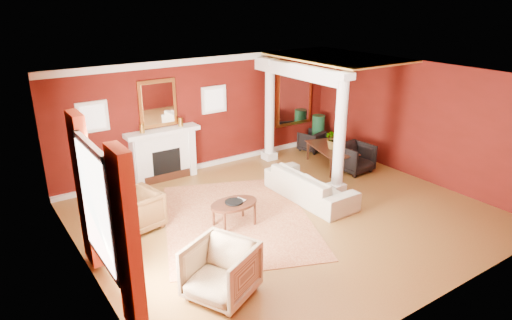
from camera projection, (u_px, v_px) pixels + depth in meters
ground at (287, 215)px, 9.61m from camera, size 8.00×8.00×0.00m
room_shell at (290, 123)px, 8.91m from camera, size 8.04×7.04×2.92m
fireplace at (164, 154)px, 11.27m from camera, size 1.85×0.42×1.29m
overmantel_mirror at (158, 104)px, 10.94m from camera, size 0.95×0.07×1.15m
flank_window_left at (93, 117)px, 10.16m from camera, size 0.70×0.07×0.70m
flank_window_right at (214, 99)px, 11.80m from camera, size 0.70×0.07×0.70m
left_window at (103, 213)px, 6.59m from camera, size 0.21×2.55×2.60m
column_front at (340, 134)px, 10.24m from camera, size 0.36×0.36×2.80m
column_back at (270, 109)px, 12.34m from camera, size 0.36×0.36×2.80m
header_beam at (297, 71)px, 11.07m from camera, size 0.30×3.20×0.32m
amber_ceiling at (336, 57)px, 11.47m from camera, size 2.30×3.40×0.04m
dining_mirror at (294, 97)px, 13.28m from camera, size 1.30×0.07×1.70m
chandelier at (335, 81)px, 11.76m from camera, size 0.60×0.62×0.75m
crown_trim at (204, 60)px, 11.31m from camera, size 8.00×0.08×0.16m
base_trim at (208, 164)px, 12.27m from camera, size 8.00×0.08×0.12m
rug at (237, 219)px, 9.43m from camera, size 4.14×4.68×0.02m
sofa at (310, 181)px, 10.21m from camera, size 0.68×2.29×0.89m
armchair_leopard at (136, 209)px, 8.92m from camera, size 0.94×0.98×0.86m
armchair_stripe at (221, 269)px, 6.90m from camera, size 1.21×1.24×0.97m
coffee_table at (234, 205)px, 9.03m from camera, size 1.00×1.00×0.50m
coffee_book at (237, 197)px, 9.02m from camera, size 0.16×0.06×0.22m
side_table at (121, 222)px, 7.40m from camera, size 0.55×0.55×1.37m
dining_table at (332, 151)px, 12.12m from camera, size 0.96×1.66×0.87m
dining_chair_near at (355, 157)px, 11.81m from camera, size 0.84×0.79×0.82m
dining_chair_far at (312, 140)px, 13.39m from camera, size 0.78×0.75×0.66m
green_urn at (318, 135)px, 13.65m from camera, size 0.42×0.42×1.01m
potted_plant at (335, 129)px, 11.80m from camera, size 0.65×0.68×0.43m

